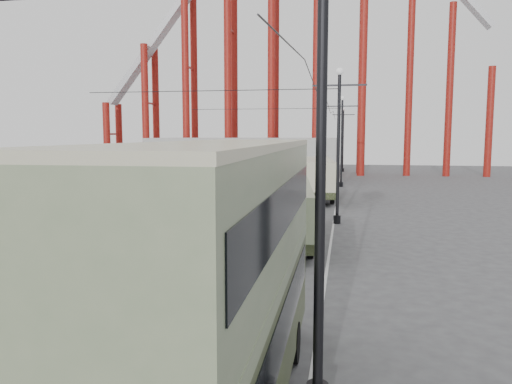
% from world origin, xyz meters
% --- Properties ---
extents(ground, '(160.00, 160.00, 0.00)m').
position_xyz_m(ground, '(0.00, 0.00, 0.00)').
color(ground, '#464749').
rests_on(ground, ground).
extents(road_markings, '(12.52, 120.00, 0.01)m').
position_xyz_m(road_markings, '(-0.86, 19.70, 0.01)').
color(road_markings, silver).
rests_on(road_markings, ground).
extents(lamp_post_mid, '(3.20, 0.44, 9.32)m').
position_xyz_m(lamp_post_mid, '(5.60, 18.00, 4.68)').
color(lamp_post_mid, black).
rests_on(lamp_post_mid, ground).
extents(lamp_post_far, '(3.20, 0.44, 9.32)m').
position_xyz_m(lamp_post_far, '(5.60, 40.00, 4.68)').
color(lamp_post_far, black).
rests_on(lamp_post_far, ground).
extents(lamp_post_distant, '(3.20, 0.44, 9.32)m').
position_xyz_m(lamp_post_distant, '(5.60, 62.00, 4.68)').
color(lamp_post_distant, black).
rests_on(lamp_post_distant, ground).
extents(roller_coaster, '(52.95, 5.00, 55.48)m').
position_xyz_m(roller_coaster, '(-2.49, 56.89, 22.92)').
color(roller_coaster, maroon).
rests_on(roller_coaster, ground).
extents(fairground_shed, '(22.00, 10.00, 5.00)m').
position_xyz_m(fairground_shed, '(-6.00, 47.00, 2.50)').
color(fairground_shed, '#A4A49F').
rests_on(fairground_shed, ground).
extents(double_decker_bus, '(2.54, 9.80, 5.26)m').
position_xyz_m(double_decker_bus, '(3.83, -3.85, 2.94)').
color(double_decker_bus, '#323B20').
rests_on(double_decker_bus, ground).
extents(single_decker_green, '(3.45, 10.38, 2.88)m').
position_xyz_m(single_decker_green, '(3.19, 12.36, 1.62)').
color(single_decker_green, gray).
rests_on(single_decker_green, ground).
extents(single_decker_cream, '(3.75, 10.97, 3.34)m').
position_xyz_m(single_decker_cream, '(3.53, 29.80, 1.88)').
color(single_decker_cream, beige).
rests_on(single_decker_cream, ground).
extents(pedestrian, '(0.78, 0.73, 1.79)m').
position_xyz_m(pedestrian, '(1.93, 6.12, 0.90)').
color(pedestrian, black).
rests_on(pedestrian, ground).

